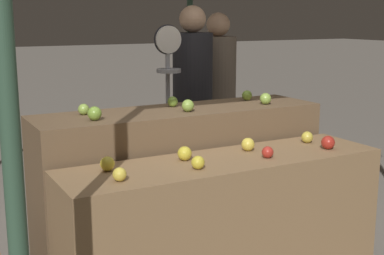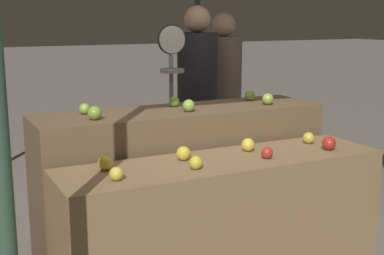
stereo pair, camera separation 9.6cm
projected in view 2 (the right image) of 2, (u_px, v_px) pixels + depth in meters
name	position (u px, v px, depth m)	size (l,w,h in m)	color
display_counter_front	(224.00, 227.00, 3.34)	(2.06, 0.55, 0.87)	olive
display_counter_back	(182.00, 184.00, 3.84)	(2.06, 0.55, 1.09)	brown
apple_front_0	(116.00, 174.00, 2.82)	(0.08, 0.08, 0.08)	yellow
apple_front_1	(196.00, 163.00, 3.04)	(0.08, 0.08, 0.08)	gold
apple_front_2	(267.00, 153.00, 3.27)	(0.07, 0.07, 0.07)	#B72D23
apple_front_3	(329.00, 143.00, 3.47)	(0.09, 0.09, 0.09)	#AD281E
apple_front_4	(105.00, 163.00, 3.01)	(0.08, 0.08, 0.08)	gold
apple_front_5	(183.00, 153.00, 3.22)	(0.09, 0.09, 0.09)	gold
apple_front_6	(248.00, 145.00, 3.44)	(0.09, 0.09, 0.09)	yellow
apple_front_7	(309.00, 138.00, 3.65)	(0.08, 0.08, 0.08)	gold
apple_back_0	(95.00, 113.00, 3.33)	(0.09, 0.09, 0.09)	#7AA338
apple_back_1	(189.00, 106.00, 3.62)	(0.08, 0.08, 0.08)	#8EB247
apple_back_2	(268.00, 99.00, 3.91)	(0.08, 0.08, 0.08)	#8EB247
apple_back_3	(85.00, 109.00, 3.53)	(0.07, 0.07, 0.07)	#8EB247
apple_back_4	(174.00, 102.00, 3.82)	(0.07, 0.07, 0.07)	#7AA338
apple_back_5	(250.00, 96.00, 4.10)	(0.08, 0.08, 0.08)	#84AD3D
produce_scale	(172.00, 83.00, 4.40)	(0.24, 0.20, 1.66)	#99999E
person_vendor_at_scale	(197.00, 91.00, 4.87)	(0.44, 0.44, 1.82)	#2D2D38
person_customer_left	(223.00, 88.00, 5.35)	(0.50, 0.50, 1.76)	#2D2D38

